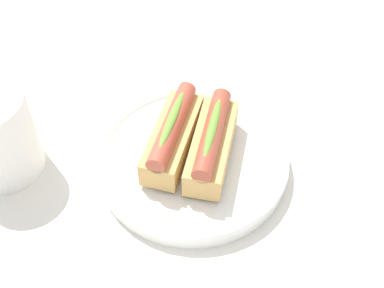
% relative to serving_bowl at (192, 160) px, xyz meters
% --- Properties ---
extents(ground_plane, '(2.40, 2.40, 0.00)m').
position_rel_serving_bowl_xyz_m(ground_plane, '(0.01, -0.00, -0.02)').
color(ground_plane, silver).
extents(serving_bowl, '(0.27, 0.27, 0.03)m').
position_rel_serving_bowl_xyz_m(serving_bowl, '(0.00, 0.00, 0.00)').
color(serving_bowl, white).
rests_on(serving_bowl, ground_plane).
extents(hotdog_front, '(0.16, 0.07, 0.06)m').
position_rel_serving_bowl_xyz_m(hotdog_front, '(-0.00, -0.03, 0.04)').
color(hotdog_front, tan).
rests_on(hotdog_front, serving_bowl).
extents(hotdog_back, '(0.16, 0.08, 0.06)m').
position_rel_serving_bowl_xyz_m(hotdog_back, '(0.00, 0.03, 0.04)').
color(hotdog_back, tan).
rests_on(hotdog_back, serving_bowl).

